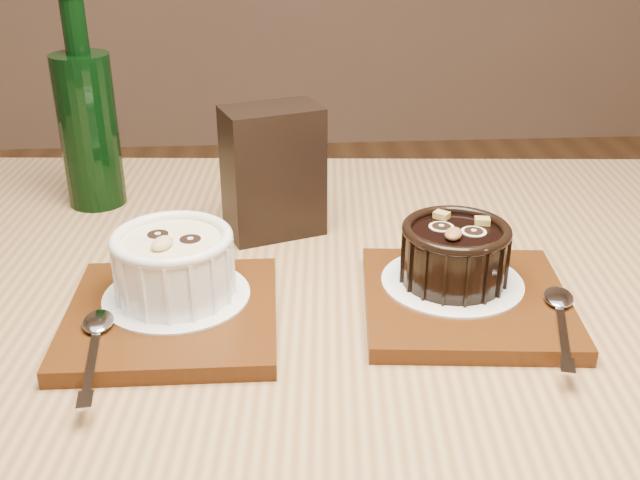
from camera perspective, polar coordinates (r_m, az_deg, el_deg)
The scene contains 11 objects.
table at distance 0.73m, azimuth -2.03°, elevation -11.13°, with size 1.26×0.89×0.75m.
tray_left at distance 0.67m, azimuth -11.19°, elevation -5.69°, with size 0.18×0.18×0.01m, color #4E270D.
doily_left at distance 0.68m, azimuth -10.86°, elevation -4.15°, with size 0.13×0.13×0.00m, color white.
ramekin_white at distance 0.66m, azimuth -11.10°, elevation -1.63°, with size 0.11×0.11×0.06m.
spoon_left at distance 0.62m, azimuth -16.84°, elevation -7.62°, with size 0.03×0.13×0.01m, color silver, non-canonical shape.
tray_right at distance 0.69m, azimuth 11.04°, elevation -4.59°, with size 0.18×0.18×0.01m, color #4E270D.
doily_right at distance 0.70m, azimuth 10.03°, elevation -3.12°, with size 0.13×0.13×0.00m, color white.
ramekin_dark at distance 0.69m, azimuth 10.23°, elevation -0.83°, with size 0.10×0.10×0.06m.
spoon_right at distance 0.66m, azimuth 17.91°, elevation -5.63°, with size 0.03×0.13×0.01m, color silver, non-canonical shape.
condiment_stand at distance 0.80m, azimuth -3.60°, elevation 5.21°, with size 0.10×0.06×0.14m, color black.
green_bottle at distance 0.91m, azimuth -17.24°, elevation 8.39°, with size 0.07×0.07×0.25m.
Camera 1 is at (0.02, -0.82, 1.10)m, focal length 42.00 mm.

